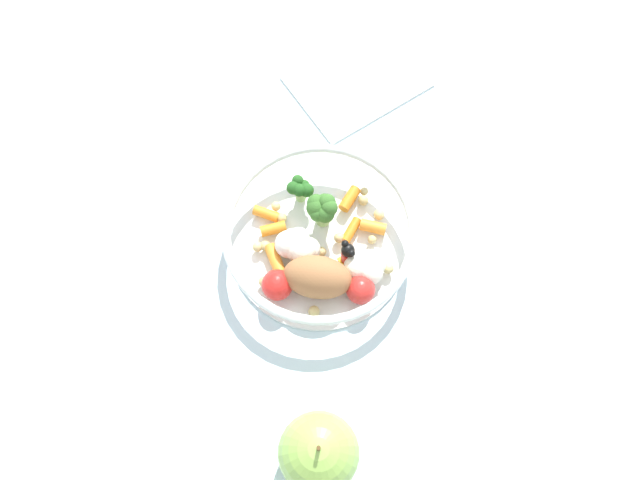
% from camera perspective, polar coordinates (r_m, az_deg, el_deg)
% --- Properties ---
extents(ground_plane, '(2.40, 2.40, 0.00)m').
position_cam_1_polar(ground_plane, '(0.72, -0.03, -0.41)').
color(ground_plane, silver).
extents(food_container, '(0.20, 0.20, 0.05)m').
position_cam_1_polar(food_container, '(0.70, -0.03, -0.54)').
color(food_container, white).
rests_on(food_container, ground_plane).
extents(loose_apple, '(0.08, 0.08, 0.09)m').
position_cam_1_polar(loose_apple, '(0.64, -0.12, -17.68)').
color(loose_apple, '#8CB74C').
rests_on(loose_apple, ground_plane).
extents(folded_napkin, '(0.18, 0.17, 0.01)m').
position_cam_1_polar(folded_napkin, '(0.83, 3.21, 13.42)').
color(folded_napkin, white).
rests_on(folded_napkin, ground_plane).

